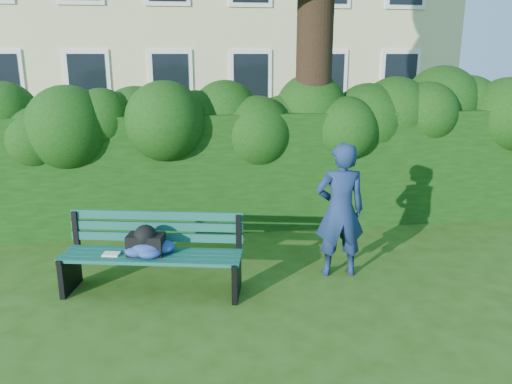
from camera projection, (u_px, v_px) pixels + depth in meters
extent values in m
plane|color=#2C4B10|center=(263.00, 281.00, 6.03)|extent=(80.00, 80.00, 0.00)
cube|color=white|center=(0.00, 78.00, 14.19)|extent=(1.30, 0.08, 1.60)
cube|color=black|center=(0.00, 78.00, 14.15)|extent=(1.05, 0.04, 1.35)
cube|color=white|center=(88.00, 78.00, 14.53)|extent=(1.30, 0.08, 1.60)
cube|color=black|center=(87.00, 78.00, 14.49)|extent=(1.05, 0.04, 1.35)
cube|color=white|center=(171.00, 77.00, 14.86)|extent=(1.30, 0.08, 1.60)
cube|color=black|center=(171.00, 77.00, 14.82)|extent=(1.05, 0.04, 1.35)
cube|color=white|center=(251.00, 77.00, 15.19)|extent=(1.30, 0.08, 1.60)
cube|color=black|center=(251.00, 77.00, 15.16)|extent=(1.05, 0.04, 1.35)
cube|color=white|center=(327.00, 76.00, 15.53)|extent=(1.30, 0.08, 1.60)
cube|color=black|center=(327.00, 76.00, 15.49)|extent=(1.05, 0.04, 1.35)
cube|color=white|center=(400.00, 76.00, 15.86)|extent=(1.30, 0.08, 1.60)
cube|color=black|center=(400.00, 76.00, 15.82)|extent=(1.05, 0.04, 1.35)
cube|color=black|center=(241.00, 169.00, 7.90)|extent=(10.00, 1.00, 1.80)
cylinder|color=black|center=(315.00, 48.00, 7.56)|extent=(0.55, 0.55, 5.48)
cube|color=#0D433A|center=(147.00, 262.00, 5.45)|extent=(2.01, 0.52, 0.04)
cube|color=#0D433A|center=(150.00, 258.00, 5.56)|extent=(2.01, 0.52, 0.04)
cube|color=#0D433A|center=(153.00, 254.00, 5.68)|extent=(2.01, 0.52, 0.04)
cube|color=#0D433A|center=(156.00, 250.00, 5.79)|extent=(2.01, 0.52, 0.04)
cube|color=#0D433A|center=(157.00, 237.00, 5.83)|extent=(1.99, 0.46, 0.10)
cube|color=#0D433A|center=(156.00, 226.00, 5.81)|extent=(1.99, 0.46, 0.10)
cube|color=#0D433A|center=(156.00, 215.00, 5.79)|extent=(1.99, 0.46, 0.10)
cube|color=black|center=(70.00, 272.00, 5.74)|extent=(0.16, 0.50, 0.44)
cube|color=black|center=(76.00, 229.00, 5.88)|extent=(0.07, 0.07, 0.45)
cube|color=black|center=(66.00, 256.00, 5.64)|extent=(0.15, 0.42, 0.05)
cube|color=black|center=(237.00, 277.00, 5.62)|extent=(0.16, 0.50, 0.44)
cube|color=black|center=(239.00, 233.00, 5.75)|extent=(0.07, 0.07, 0.45)
cube|color=black|center=(236.00, 261.00, 5.51)|extent=(0.15, 0.42, 0.05)
cube|color=white|center=(111.00, 254.00, 5.59)|extent=(0.20, 0.16, 0.02)
cube|color=black|center=(146.00, 244.00, 5.59)|extent=(0.44, 0.32, 0.23)
imported|color=navy|center=(340.00, 210.00, 6.01)|extent=(0.63, 0.44, 1.66)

